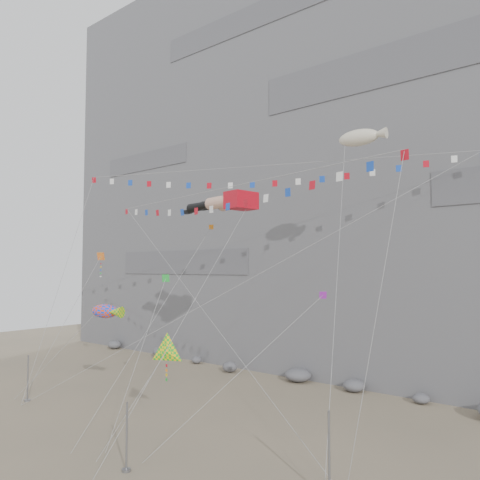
% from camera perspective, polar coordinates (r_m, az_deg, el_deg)
% --- Properties ---
extents(ground, '(120.00, 120.00, 0.00)m').
position_cam_1_polar(ground, '(36.10, -8.48, -21.58)').
color(ground, gray).
rests_on(ground, ground).
extents(cliff, '(80.00, 28.00, 50.00)m').
position_cam_1_polar(cliff, '(62.27, 14.32, 9.40)').
color(cliff, slate).
rests_on(cliff, ground).
extents(talus_boulders, '(60.00, 3.00, 1.20)m').
position_cam_1_polar(talus_boulders, '(48.67, 7.06, -16.07)').
color(talus_boulders, slate).
rests_on(talus_boulders, ground).
extents(anchor_pole_left, '(0.12, 0.12, 3.85)m').
position_cam_1_polar(anchor_pole_left, '(45.13, -24.45, -15.08)').
color(anchor_pole_left, slate).
rests_on(anchor_pole_left, ground).
extents(anchor_pole_center, '(0.12, 0.12, 3.78)m').
position_cam_1_polar(anchor_pole_center, '(28.90, -13.65, -22.26)').
color(anchor_pole_center, slate).
rests_on(anchor_pole_center, ground).
extents(anchor_pole_right, '(0.12, 0.12, 4.30)m').
position_cam_1_polar(anchor_pole_right, '(25.35, 10.82, -24.44)').
color(anchor_pole_right, slate).
rests_on(anchor_pole_right, ground).
extents(legs_kite, '(9.15, 17.13, 22.51)m').
position_cam_1_polar(legs_kite, '(39.89, -1.98, 4.46)').
color(legs_kite, red).
rests_on(legs_kite, ground).
extents(flag_banner_upper, '(33.07, 20.98, 28.66)m').
position_cam_1_polar(flag_banner_upper, '(42.36, 2.84, 9.02)').
color(flag_banner_upper, red).
rests_on(flag_banner_upper, ground).
extents(flag_banner_lower, '(30.63, 8.25, 22.11)m').
position_cam_1_polar(flag_banner_lower, '(36.07, -2.52, 6.20)').
color(flag_banner_lower, red).
rests_on(flag_banner_lower, ground).
extents(harlequin_kite, '(2.39, 7.26, 13.99)m').
position_cam_1_polar(harlequin_kite, '(46.10, -16.65, -2.00)').
color(harlequin_kite, red).
rests_on(harlequin_kite, ground).
extents(fish_windsock, '(10.16, 4.39, 11.72)m').
position_cam_1_polar(fish_windsock, '(39.80, -16.16, -8.34)').
color(fish_windsock, '#F63D0C').
rests_on(fish_windsock, ground).
extents(delta_kite, '(2.36, 5.12, 7.81)m').
position_cam_1_polar(delta_kite, '(31.32, -8.97, -13.30)').
color(delta_kite, yellow).
rests_on(delta_kite, ground).
extents(blimp_windsock, '(6.34, 14.42, 25.76)m').
position_cam_1_polar(blimp_windsock, '(38.86, 14.26, 11.93)').
color(blimp_windsock, beige).
rests_on(blimp_windsock, ground).
extents(small_kite_a, '(3.74, 16.50, 22.16)m').
position_cam_1_polar(small_kite_a, '(43.14, -3.91, 0.97)').
color(small_kite_a, orange).
rests_on(small_kite_a, ground).
extents(small_kite_b, '(6.39, 11.65, 15.53)m').
position_cam_1_polar(small_kite_b, '(32.96, 9.75, -6.94)').
color(small_kite_b, purple).
rests_on(small_kite_b, ground).
extents(small_kite_c, '(2.22, 6.79, 12.23)m').
position_cam_1_polar(small_kite_c, '(35.19, -9.11, -4.83)').
color(small_kite_c, '#179929').
rests_on(small_kite_c, ground).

